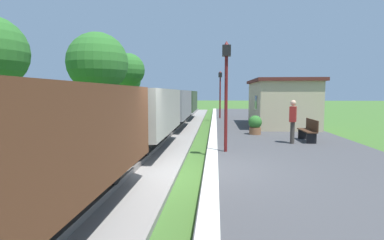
# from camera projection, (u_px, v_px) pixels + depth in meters

# --- Properties ---
(ground_plane) EXTENTS (160.00, 160.00, 0.00)m
(ground_plane) POSITION_uv_depth(u_px,v_px,m) (196.00, 178.00, 7.89)
(ground_plane) COLOR #3D6628
(platform_slab) EXTENTS (6.00, 60.00, 0.25)m
(platform_slab) POSITION_uv_depth(u_px,v_px,m) (321.00, 176.00, 7.63)
(platform_slab) COLOR #424244
(platform_slab) RESTS_ON ground
(platform_edge_stripe) EXTENTS (0.36, 60.00, 0.01)m
(platform_edge_stripe) POSITION_uv_depth(u_px,v_px,m) (211.00, 169.00, 7.83)
(platform_edge_stripe) COLOR silver
(platform_edge_stripe) RESTS_ON platform_slab
(track_ballast) EXTENTS (3.80, 60.00, 0.12)m
(track_ballast) POSITION_uv_depth(u_px,v_px,m) (107.00, 174.00, 8.07)
(track_ballast) COLOR gray
(track_ballast) RESTS_ON ground
(rail_near) EXTENTS (0.07, 60.00, 0.14)m
(rail_near) POSITION_uv_depth(u_px,v_px,m) (133.00, 170.00, 8.00)
(rail_near) COLOR slate
(rail_near) RESTS_ON track_ballast
(rail_far) EXTENTS (0.07, 60.00, 0.14)m
(rail_far) POSITION_uv_depth(u_px,v_px,m) (81.00, 169.00, 8.12)
(rail_far) COLOR slate
(rail_far) RESTS_ON track_ballast
(freight_train) EXTENTS (2.50, 26.00, 2.12)m
(freight_train) POSITION_uv_depth(u_px,v_px,m) (156.00, 110.00, 14.51)
(freight_train) COLOR brown
(freight_train) RESTS_ON rail_near
(station_hut) EXTENTS (3.50, 5.80, 2.78)m
(station_hut) POSITION_uv_depth(u_px,v_px,m) (281.00, 103.00, 17.95)
(station_hut) COLOR tan
(station_hut) RESTS_ON platform_slab
(bench_near_hut) EXTENTS (0.42, 1.50, 0.91)m
(bench_near_hut) POSITION_uv_depth(u_px,v_px,m) (309.00, 130.00, 12.31)
(bench_near_hut) COLOR #422819
(bench_near_hut) RESTS_ON platform_slab
(bench_down_platform) EXTENTS (0.42, 1.50, 0.91)m
(bench_down_platform) POSITION_uv_depth(u_px,v_px,m) (266.00, 113.00, 22.80)
(bench_down_platform) COLOR #422819
(bench_down_platform) RESTS_ON platform_slab
(person_waiting) EXTENTS (0.36, 0.44, 1.71)m
(person_waiting) POSITION_uv_depth(u_px,v_px,m) (293.00, 120.00, 11.75)
(person_waiting) COLOR #38332D
(person_waiting) RESTS_ON platform_slab
(potted_planter) EXTENTS (0.64, 0.64, 0.92)m
(potted_planter) POSITION_uv_depth(u_px,v_px,m) (255.00, 125.00, 14.35)
(potted_planter) COLOR brown
(potted_planter) RESTS_ON platform_slab
(lamp_post_near) EXTENTS (0.28, 0.28, 3.70)m
(lamp_post_near) POSITION_uv_depth(u_px,v_px,m) (226.00, 76.00, 9.96)
(lamp_post_near) COLOR #591414
(lamp_post_near) RESTS_ON platform_slab
(lamp_post_far) EXTENTS (0.28, 0.28, 3.70)m
(lamp_post_far) POSITION_uv_depth(u_px,v_px,m) (220.00, 86.00, 23.32)
(lamp_post_far) COLOR #591414
(lamp_post_far) RESTS_ON platform_slab
(tree_trackside_far) EXTENTS (3.54, 3.54, 5.77)m
(tree_trackside_far) POSITION_uv_depth(u_px,v_px,m) (98.00, 63.00, 17.54)
(tree_trackside_far) COLOR #4C3823
(tree_trackside_far) RESTS_ON ground
(tree_field_left) EXTENTS (2.83, 2.83, 5.60)m
(tree_field_left) POSITION_uv_depth(u_px,v_px,m) (128.00, 70.00, 25.48)
(tree_field_left) COLOR #4C3823
(tree_field_left) RESTS_ON ground
(tree_field_distant) EXTENTS (3.29, 3.29, 5.30)m
(tree_field_distant) POSITION_uv_depth(u_px,v_px,m) (126.00, 80.00, 32.72)
(tree_field_distant) COLOR #4C3823
(tree_field_distant) RESTS_ON ground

